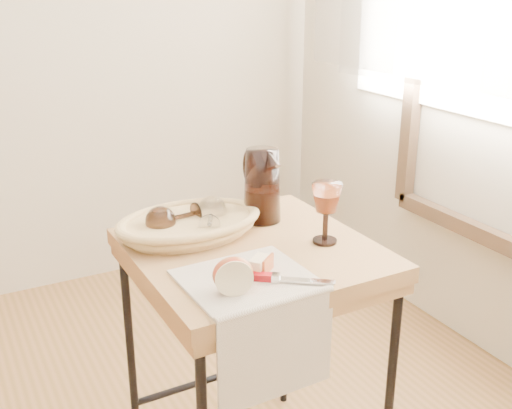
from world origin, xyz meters
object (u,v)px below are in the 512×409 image
side_table (253,370)px  bread_basket (190,226)px  goblet_lying_a (176,217)px  wine_goblet (326,213)px  table_knife (279,278)px  apple_half (233,274)px  goblet_lying_b (211,216)px  pitcher (262,185)px  tea_towel (247,280)px

side_table → bread_basket: bread_basket is taller
goblet_lying_a → wine_goblet: wine_goblet is taller
goblet_lying_a → table_knife: (0.10, -0.36, -0.04)m
bread_basket → apple_half: 0.34m
table_knife → goblet_lying_b: bearing=129.9°
side_table → pitcher: size_ratio=3.05×
goblet_lying_b → bread_basket: bearing=95.9°
tea_towel → bread_basket: 0.30m
bread_basket → tea_towel: bearing=-89.6°
apple_half → bread_basket: bearing=100.7°
table_knife → bread_basket: bearing=138.1°
apple_half → tea_towel: bearing=53.6°
goblet_lying_a → wine_goblet: bearing=138.1°
side_table → wine_goblet: 0.49m
bread_basket → goblet_lying_a: size_ratio=2.71×
pitcher → apple_half: 0.44m
bread_basket → table_knife: size_ratio=1.57×
goblet_lying_a → table_knife: 0.38m
goblet_lying_b → goblet_lying_a: bearing=94.1°
goblet_lying_a → pitcher: size_ratio=0.53×
pitcher → table_knife: 0.40m
side_table → apple_half: (-0.15, -0.20, 0.42)m
side_table → table_knife: size_ratio=3.33×
side_table → goblet_lying_b: (-0.06, 0.12, 0.42)m
apple_half → table_knife: apple_half is taller
goblet_lying_a → wine_goblet: (0.32, -0.22, 0.03)m
side_table → goblet_lying_b: goblet_lying_b is taller
tea_towel → goblet_lying_a: size_ratio=2.20×
apple_half → pitcher: bearing=70.7°
bread_basket → apple_half: apple_half is taller
bread_basket → wine_goblet: (0.29, -0.20, 0.05)m
bread_basket → pitcher: (0.22, 0.01, 0.08)m
tea_towel → apple_half: (-0.05, -0.04, 0.04)m
bread_basket → goblet_lying_a: 0.04m
goblet_lying_b → tea_towel: bearing=-160.1°
apple_half → wine_goblet: bearing=40.1°
bread_basket → side_table: bearing=-53.4°
tea_towel → bread_basket: bearing=91.2°
tea_towel → goblet_lying_a: (-0.04, 0.32, 0.05)m
bread_basket → goblet_lying_b: (0.05, -0.02, 0.03)m
table_knife → goblet_lying_a: bearing=142.3°
goblet_lying_b → apple_half: (-0.09, -0.32, -0.01)m
pitcher → bread_basket: bearing=179.6°
pitcher → apple_half: pitcher is taller
wine_goblet → table_knife: 0.27m
pitcher → table_knife: pitcher is taller
tea_towel → wine_goblet: bearing=17.9°
side_table → bread_basket: 0.44m
apple_half → table_knife: size_ratio=0.40×
goblet_lying_b → apple_half: bearing=-168.5°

